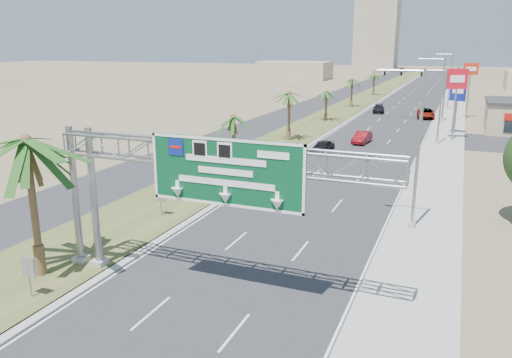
{
  "coord_description": "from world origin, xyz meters",
  "views": [
    {
      "loc": [
        9.6,
        -9.3,
        11.28
      ],
      "look_at": [
        -0.41,
        15.2,
        4.2
      ],
      "focal_mm": 35.0,
      "sensor_mm": 36.0,
      "label": 1
    }
  ],
  "objects_px": {
    "car_mid_lane": "(362,138)",
    "car_right_lane": "(426,114)",
    "pole_sign_red_near": "(457,83)",
    "pole_sign_blue": "(458,91)",
    "pole_sign_red_far": "(470,74)",
    "palm_near": "(26,141)",
    "car_left_lane": "(323,147)",
    "car_far": "(379,109)",
    "sign_gantry": "(198,166)",
    "signal_mast": "(430,89)"
  },
  "relations": [
    {
      "from": "car_mid_lane",
      "to": "car_right_lane",
      "type": "distance_m",
      "value": 25.68
    },
    {
      "from": "palm_near",
      "to": "car_right_lane",
      "type": "distance_m",
      "value": 68.63
    },
    {
      "from": "signal_mast",
      "to": "pole_sign_red_far",
      "type": "bearing_deg",
      "value": 44.48
    },
    {
      "from": "palm_near",
      "to": "pole_sign_blue",
      "type": "height_order",
      "value": "palm_near"
    },
    {
      "from": "sign_gantry",
      "to": "car_right_lane",
      "type": "xyz_separation_m",
      "value": [
        5.68,
        65.02,
        -5.28
      ]
    },
    {
      "from": "sign_gantry",
      "to": "palm_near",
      "type": "xyz_separation_m",
      "value": [
        -8.14,
        -1.93,
        0.87
      ]
    },
    {
      "from": "car_mid_lane",
      "to": "pole_sign_red_near",
      "type": "distance_m",
      "value": 13.11
    },
    {
      "from": "palm_near",
      "to": "pole_sign_red_far",
      "type": "distance_m",
      "value": 72.09
    },
    {
      "from": "palm_near",
      "to": "pole_sign_blue",
      "type": "relative_size",
      "value": 1.1
    },
    {
      "from": "pole_sign_red_near",
      "to": "car_mid_lane",
      "type": "bearing_deg",
      "value": -149.05
    },
    {
      "from": "car_left_lane",
      "to": "pole_sign_red_near",
      "type": "xyz_separation_m",
      "value": [
        12.79,
        13.21,
        6.29
      ]
    },
    {
      "from": "palm_near",
      "to": "car_far",
      "type": "xyz_separation_m",
      "value": [
        5.74,
        71.02,
        -6.24
      ]
    },
    {
      "from": "car_mid_lane",
      "to": "car_far",
      "type": "bearing_deg",
      "value": 100.13
    },
    {
      "from": "sign_gantry",
      "to": "car_far",
      "type": "xyz_separation_m",
      "value": [
        -2.4,
        69.09,
        -5.37
      ]
    },
    {
      "from": "pole_sign_blue",
      "to": "palm_near",
      "type": "bearing_deg",
      "value": -109.18
    },
    {
      "from": "pole_sign_blue",
      "to": "pole_sign_red_far",
      "type": "xyz_separation_m",
      "value": [
        1.45,
        16.53,
        1.46
      ]
    },
    {
      "from": "car_left_lane",
      "to": "car_far",
      "type": "distance_m",
      "value": 36.45
    },
    {
      "from": "car_mid_lane",
      "to": "car_right_lane",
      "type": "bearing_deg",
      "value": 82.72
    },
    {
      "from": "palm_near",
      "to": "car_left_lane",
      "type": "distance_m",
      "value": 35.55
    },
    {
      "from": "palm_near",
      "to": "car_mid_lane",
      "type": "xyz_separation_m",
      "value": [
        8.33,
        41.86,
        -6.23
      ]
    },
    {
      "from": "signal_mast",
      "to": "car_mid_lane",
      "type": "distance_m",
      "value": 23.3
    },
    {
      "from": "car_left_lane",
      "to": "car_right_lane",
      "type": "height_order",
      "value": "car_right_lane"
    },
    {
      "from": "sign_gantry",
      "to": "car_mid_lane",
      "type": "bearing_deg",
      "value": 89.72
    },
    {
      "from": "car_mid_lane",
      "to": "car_far",
      "type": "distance_m",
      "value": 29.27
    },
    {
      "from": "car_left_lane",
      "to": "pole_sign_red_far",
      "type": "relative_size",
      "value": 0.45
    },
    {
      "from": "signal_mast",
      "to": "car_mid_lane",
      "type": "height_order",
      "value": "signal_mast"
    },
    {
      "from": "palm_near",
      "to": "car_far",
      "type": "distance_m",
      "value": 71.53
    },
    {
      "from": "car_mid_lane",
      "to": "pole_sign_blue",
      "type": "relative_size",
      "value": 0.56
    },
    {
      "from": "pole_sign_red_far",
      "to": "pole_sign_red_near",
      "type": "bearing_deg",
      "value": -94.28
    },
    {
      "from": "car_far",
      "to": "car_right_lane",
      "type": "bearing_deg",
      "value": -34.12
    },
    {
      "from": "car_left_lane",
      "to": "car_mid_lane",
      "type": "distance_m",
      "value": 7.85
    },
    {
      "from": "sign_gantry",
      "to": "signal_mast",
      "type": "height_order",
      "value": "signal_mast"
    },
    {
      "from": "palm_near",
      "to": "sign_gantry",
      "type": "bearing_deg",
      "value": 13.32
    },
    {
      "from": "car_right_lane",
      "to": "pole_sign_blue",
      "type": "xyz_separation_m",
      "value": [
        4.55,
        -14.17,
        4.81
      ]
    },
    {
      "from": "car_mid_lane",
      "to": "car_far",
      "type": "relative_size",
      "value": 0.9
    },
    {
      "from": "palm_near",
      "to": "signal_mast",
      "type": "height_order",
      "value": "palm_near"
    },
    {
      "from": "car_far",
      "to": "pole_sign_blue",
      "type": "height_order",
      "value": "pole_sign_blue"
    },
    {
      "from": "pole_sign_red_near",
      "to": "pole_sign_red_far",
      "type": "relative_size",
      "value": 1.0
    },
    {
      "from": "palm_near",
      "to": "signal_mast",
      "type": "distance_m",
      "value": 65.6
    },
    {
      "from": "car_left_lane",
      "to": "signal_mast",
      "type": "bearing_deg",
      "value": 80.88
    },
    {
      "from": "car_mid_lane",
      "to": "pole_sign_red_near",
      "type": "relative_size",
      "value": 0.48
    },
    {
      "from": "palm_near",
      "to": "pole_sign_blue",
      "type": "bearing_deg",
      "value": 70.82
    },
    {
      "from": "car_right_lane",
      "to": "car_mid_lane",
      "type": "bearing_deg",
      "value": -108.62
    },
    {
      "from": "car_mid_lane",
      "to": "car_left_lane",
      "type": "bearing_deg",
      "value": -106.76
    },
    {
      "from": "car_far",
      "to": "car_mid_lane",
      "type": "bearing_deg",
      "value": -92.27
    },
    {
      "from": "car_mid_lane",
      "to": "pole_sign_red_far",
      "type": "xyz_separation_m",
      "value": [
        11.48,
        27.45,
        6.34
      ]
    },
    {
      "from": "signal_mast",
      "to": "car_right_lane",
      "type": "xyz_separation_m",
      "value": [
        -0.56,
        2.97,
        -4.07
      ]
    },
    {
      "from": "pole_sign_red_far",
      "to": "car_left_lane",
      "type": "bearing_deg",
      "value": -112.51
    },
    {
      "from": "car_right_lane",
      "to": "pole_sign_red_near",
      "type": "height_order",
      "value": "pole_sign_red_near"
    },
    {
      "from": "sign_gantry",
      "to": "car_mid_lane",
      "type": "xyz_separation_m",
      "value": [
        0.19,
        39.93,
        -5.36
      ]
    }
  ]
}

